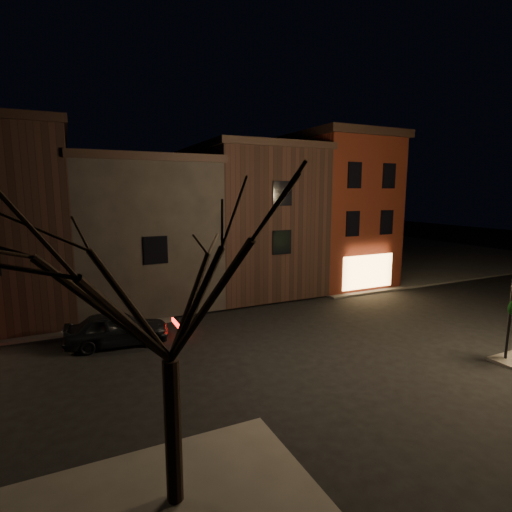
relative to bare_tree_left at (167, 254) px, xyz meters
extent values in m
plane|color=black|center=(8.00, 7.00, -5.43)|extent=(120.00, 120.00, 0.00)
cube|color=#2D2B28|center=(28.00, 27.00, -5.37)|extent=(30.00, 30.00, 0.12)
cube|color=#511A0E|center=(16.00, 16.50, -0.31)|extent=(6.00, 8.00, 10.00)
cube|color=black|center=(16.00, 16.50, 4.94)|extent=(6.50, 8.50, 0.50)
cube|color=#F8C06F|center=(16.00, 12.45, -4.01)|extent=(4.00, 0.12, 2.20)
cube|color=black|center=(9.50, 17.50, -0.81)|extent=(7.00, 10.00, 9.00)
cube|color=black|center=(9.50, 17.50, 3.89)|extent=(7.30, 10.30, 0.40)
cube|color=black|center=(2.25, 17.50, -1.31)|extent=(7.50, 10.00, 8.00)
cube|color=black|center=(2.25, 17.50, 2.89)|extent=(7.80, 10.30, 0.40)
cylinder|color=black|center=(13.60, 1.60, -3.31)|extent=(0.10, 0.10, 4.00)
cylinder|color=black|center=(0.00, 0.00, -3.74)|extent=(0.36, 0.36, 3.15)
imported|color=black|center=(-0.03, 9.98, -4.70)|extent=(4.49, 2.18, 1.47)
camera|label=1|loc=(-1.71, -7.61, 1.20)|focal=28.00mm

